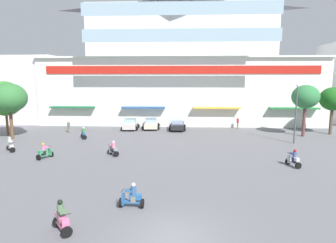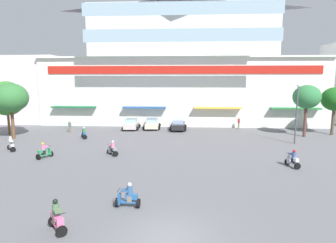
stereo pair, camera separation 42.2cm
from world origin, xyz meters
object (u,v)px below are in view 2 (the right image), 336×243
Objects in this scene: parked_car_0 at (131,124)px; scooter_rider_3 at (128,197)px; pedestrian_0 at (70,126)px; parked_car_1 at (152,124)px; scooter_rider_5 at (11,145)px; plaza_tree_0 at (11,98)px; plaza_tree_2 at (7,99)px; scooter_rider_7 at (57,218)px; plaza_tree_3 at (335,99)px; parked_car_2 at (178,125)px; scooter_rider_0 at (113,149)px; pedestrian_1 at (239,122)px; scooter_rider_6 at (44,152)px; scooter_rider_2 at (84,133)px; streetlamp_near at (297,109)px; plaza_tree_1 at (307,97)px; scooter_rider_4 at (293,160)px.

parked_car_0 is 25.06m from scooter_rider_3.
pedestrian_0 is at bearing -160.02° from parked_car_0.
scooter_rider_5 is (-12.59, -13.53, -0.15)m from parked_car_1.
plaza_tree_0 is 25.08m from scooter_rider_3.
plaza_tree_2 reaches higher than scooter_rider_7.
plaza_tree_3 is at bearing 0.92° from pedestrian_0.
scooter_rider_5 is (-9.72, -12.80, -0.18)m from parked_car_0.
parked_car_1 is (17.57, 5.91, -3.94)m from plaza_tree_2.
parked_car_2 reaches higher than parked_car_1.
parked_car_0 reaches higher than scooter_rider_0.
pedestrian_1 is at bearing 64.75° from scooter_rider_7.
scooter_rider_0 is at bearing -5.60° from scooter_rider_5.
plaza_tree_3 reaches higher than parked_car_1.
scooter_rider_6 reaches higher than scooter_rider_5.
scooter_rider_2 is 0.89× the size of pedestrian_1.
parked_car_1 is at bearing 172.71° from plaza_tree_3.
scooter_rider_3 is at bearing -86.22° from parked_car_1.
plaza_tree_3 is (39.34, 4.89, -0.35)m from plaza_tree_0.
streetlamp_near is at bearing -4.32° from plaza_tree_2.
scooter_rider_0 is (15.55, -8.65, -4.08)m from plaza_tree_2.
pedestrian_0 is (-10.65, -3.56, 0.14)m from parked_car_1.
pedestrian_1 reaches higher than scooter_rider_6.
parked_car_0 is 16.07m from scooter_rider_5.
pedestrian_0 is 28.16m from streetlamp_near.
scooter_rider_6 is (-31.51, -12.90, -3.93)m from plaza_tree_3.
scooter_rider_2 is at bearing -135.60° from parked_car_1.
plaza_tree_2 reaches higher than parked_car_1.
plaza_tree_2 is 27.89m from scooter_rider_7.
parked_car_1 is 25.43m from scooter_rider_3.
plaza_tree_2 reaches higher than scooter_rider_6.
scooter_rider_0 is at bearing -86.46° from parked_car_0.
parked_car_1 is 28.15m from scooter_rider_7.
scooter_rider_7 is at bearing -131.19° from plaza_tree_1.
plaza_tree_3 is 31.46m from scooter_rider_2.
parked_car_2 is at bearing -11.96° from parked_car_1.
pedestrian_0 is at bearing -169.17° from parked_car_2.
scooter_rider_4 is at bearing -114.86° from plaza_tree_1.
scooter_rider_3 is 22.96m from streetlamp_near.
plaza_tree_3 is at bearing -6.38° from parked_car_2.
streetlamp_near reaches higher than scooter_rider_7.
scooter_rider_0 is 6.10m from scooter_rider_6.
plaza_tree_2 reaches higher than scooter_rider_4.
scooter_rider_4 is at bearing -58.98° from parked_car_2.
scooter_rider_5 is at bearing 127.97° from scooter_rider_7.
parked_car_1 is at bearing 168.04° from parked_car_2.
pedestrian_1 is at bearing 93.93° from scooter_rider_4.
scooter_rider_2 is at bearing -7.34° from plaza_tree_2.
plaza_tree_1 is at bearing 2.29° from plaza_tree_2.
scooter_rider_2 is 20.28m from scooter_rider_3.
plaza_tree_0 is at bearing -163.03° from pedestrian_1.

